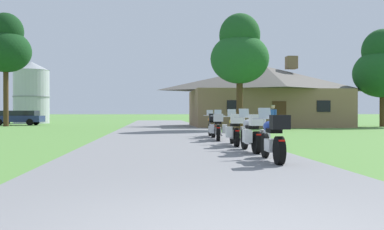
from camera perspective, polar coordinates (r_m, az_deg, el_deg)
The scene contains 14 objects.
ground_plane at distance 23.99m, azimuth -3.40°, elevation -2.59°, with size 500.00×500.00×0.00m, color #56893D.
asphalt_driveway at distance 21.99m, azimuth -3.25°, elevation -2.79°, with size 6.40×80.00×0.06m, color slate.
motorcycle_blue_nearest_to_camera at distance 10.23m, azimuth 10.94°, elevation -3.11°, with size 0.66×2.08×1.30m.
motorcycle_silver_second_in_row at distance 12.59m, azimuth 8.17°, elevation -2.51°, with size 0.74×2.08×1.30m.
motorcycle_yellow_third_in_row at distance 14.98m, azimuth 5.85°, elevation -2.05°, with size 0.80×2.08×1.30m.
motorcycle_green_fourth_in_row at distance 17.74m, azimuth 3.56°, elevation -1.67°, with size 0.90×2.08×1.30m.
motorcycle_orange_farthest_in_row at distance 20.11m, azimuth 2.72°, elevation -1.40°, with size 0.66×2.08×1.30m.
stone_lodge at distance 37.23m, azimuth 9.97°, elevation 2.61°, with size 13.50×8.42×6.14m.
bystander_blue_shirt_near_lodge at distance 26.60m, azimuth 10.92°, elevation -0.26°, with size 0.38×0.48×1.69m.
tree_right_of_lodge at distance 40.04m, azimuth 24.39°, elevation 6.00°, with size 4.92×4.92×8.43m.
tree_by_lodge_front at distance 29.39m, azimuth 6.47°, elevation 8.45°, with size 4.02×4.02×8.03m.
tree_left_far at distance 40.86m, azimuth -23.92°, elevation 8.57°, with size 4.34×4.34×9.98m.
metal_silo_distant at distance 50.51m, azimuth -20.92°, elevation 2.86°, with size 3.97×3.97×6.91m.
parked_navy_suv_far_left at distance 43.47m, azimuth -22.43°, elevation -0.27°, with size 4.69×2.09×1.40m.
Camera 1 is at (-0.69, -3.94, 1.24)m, focal length 39.37 mm.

